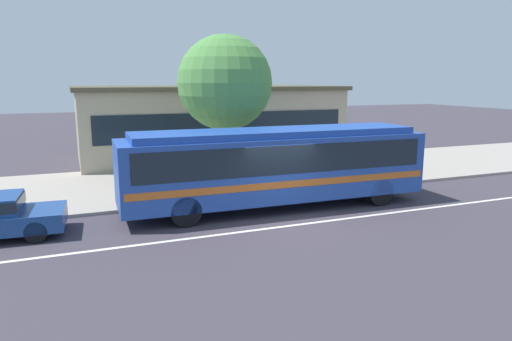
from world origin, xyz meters
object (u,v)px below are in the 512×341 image
object	(u,v)px
pedestrian_walking_along_curb	(277,162)
bus_stop_sign	(338,151)
street_tree_near_stop	(225,83)
transit_bus	(276,163)
pedestrian_waiting_near_sign	(203,168)

from	to	relation	value
pedestrian_walking_along_curb	bus_stop_sign	size ratio (longest dim) A/B	0.70
pedestrian_walking_along_curb	bus_stop_sign	bearing A→B (deg)	-29.01
street_tree_near_stop	transit_bus	bearing A→B (deg)	-80.86
pedestrian_walking_along_curb	pedestrian_waiting_near_sign	bearing A→B (deg)	-175.24
transit_bus	street_tree_near_stop	bearing A→B (deg)	99.14
transit_bus	bus_stop_sign	distance (m)	4.34
pedestrian_waiting_near_sign	street_tree_near_stop	xyz separation A→B (m)	(1.31, 0.92, 3.42)
transit_bus	street_tree_near_stop	size ratio (longest dim) A/B	1.75
pedestrian_walking_along_curb	bus_stop_sign	distance (m)	2.71
pedestrian_walking_along_curb	bus_stop_sign	world-z (taller)	bus_stop_sign
pedestrian_waiting_near_sign	transit_bus	bearing A→B (deg)	-57.07
bus_stop_sign	street_tree_near_stop	xyz separation A→B (m)	(-4.48, 1.92, 2.88)
pedestrian_waiting_near_sign	bus_stop_sign	size ratio (longest dim) A/B	0.71
transit_bus	pedestrian_waiting_near_sign	distance (m)	3.63
transit_bus	pedestrian_waiting_near_sign	xyz separation A→B (m)	(-1.94, 3.00, -0.60)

